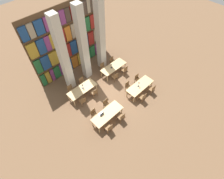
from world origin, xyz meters
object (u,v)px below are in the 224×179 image
(chair_4, at_px, (143,97))
(chair_6, at_px, (152,89))
(pillar_right, at_px, (100,36))
(reading_table_3, at_px, (114,67))
(laptop, at_px, (101,114))
(chair_7, at_px, (138,79))
(pillar_left, at_px, (63,56))
(reading_table_0, at_px, (107,114))
(chair_8, at_px, (83,101))
(desk_lamp_2, at_px, (111,65))
(chair_5, at_px, (128,86))
(chair_14, at_px, (125,70))
(pillar_center, at_px, (83,46))
(chair_12, at_px, (115,76))
(reading_table_2, at_px, (82,90))
(reading_table_1, at_px, (140,86))
(chair_9, at_px, (71,90))
(desk_lamp_0, at_px, (139,84))
(desk_lamp_1, at_px, (83,86))
(chair_1, at_px, (94,114))
(chair_0, at_px, (109,128))
(chair_13, at_px, (103,67))
(chair_10, at_px, (94,92))
(chair_11, at_px, (82,82))
(chair_2, at_px, (121,117))
(chair_15, at_px, (112,61))

(chair_4, distance_m, chair_6, 1.10)
(pillar_right, height_order, reading_table_3, pillar_right)
(laptop, bearing_deg, pillar_right, -132.52)
(chair_7, bearing_deg, pillar_left, -41.12)
(reading_table_0, xyz_separation_m, chair_8, (-0.44, 2.08, -0.19))
(reading_table_0, relative_size, chair_6, 2.52)
(pillar_left, relative_size, reading_table_0, 2.69)
(pillar_right, relative_size, desk_lamp_2, 14.80)
(chair_5, bearing_deg, chair_8, -21.81)
(chair_6, height_order, chair_14, same)
(pillar_center, height_order, chair_12, pillar_center)
(reading_table_0, bearing_deg, laptop, 143.82)
(chair_4, bearing_deg, chair_12, 89.94)
(pillar_left, xyz_separation_m, chair_8, (-0.46, -2.13, -2.52))
(reading_table_2, bearing_deg, laptop, -99.38)
(reading_table_1, xyz_separation_m, chair_9, (-3.83, 3.47, -0.19))
(chair_5, height_order, desk_lamp_0, desk_lamp_0)
(chair_8, xyz_separation_m, desk_lamp_1, (0.62, 0.71, 0.55))
(chair_1, relative_size, desk_lamp_2, 2.19)
(laptop, height_order, chair_8, laptop)
(chair_0, height_order, desk_lamp_2, desk_lamp_2)
(chair_1, height_order, chair_14, same)
(reading_table_1, xyz_separation_m, chair_13, (-0.51, 3.54, -0.19))
(pillar_center, bearing_deg, chair_12, -59.59)
(desk_lamp_0, bearing_deg, chair_13, 95.90)
(chair_4, bearing_deg, chair_5, 90.00)
(chair_10, bearing_deg, reading_table_0, -107.43)
(chair_1, relative_size, chair_11, 1.00)
(reading_table_2, height_order, chair_8, chair_8)
(chair_0, xyz_separation_m, chair_2, (1.14, 0.00, 0.00))
(chair_8, distance_m, chair_9, 1.43)
(chair_10, bearing_deg, chair_7, -21.76)
(chair_14, bearing_deg, reading_table_0, -151.54)
(reading_table_0, relative_size, chair_8, 2.52)
(chair_0, bearing_deg, chair_2, 0.00)
(chair_4, bearing_deg, desk_lamp_1, 127.81)
(chair_15, relative_size, desk_lamp_2, 2.19)
(chair_2, relative_size, chair_7, 1.00)
(reading_table_0, xyz_separation_m, reading_table_3, (3.39, 2.86, 0.00))
(chair_12, bearing_deg, desk_lamp_2, 68.53)
(chair_11, height_order, chair_13, same)
(chair_8, bearing_deg, chair_2, -69.74)
(reading_table_0, bearing_deg, chair_9, 97.09)
(pillar_right, distance_m, chair_12, 3.28)
(chair_14, bearing_deg, desk_lamp_0, -109.21)
(pillar_center, xyz_separation_m, chair_12, (1.21, -2.06, -2.52))
(chair_7, height_order, reading_table_2, chair_7)
(chair_1, height_order, chair_4, same)
(pillar_right, bearing_deg, reading_table_3, -87.01)
(chair_7, bearing_deg, chair_8, -16.72)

